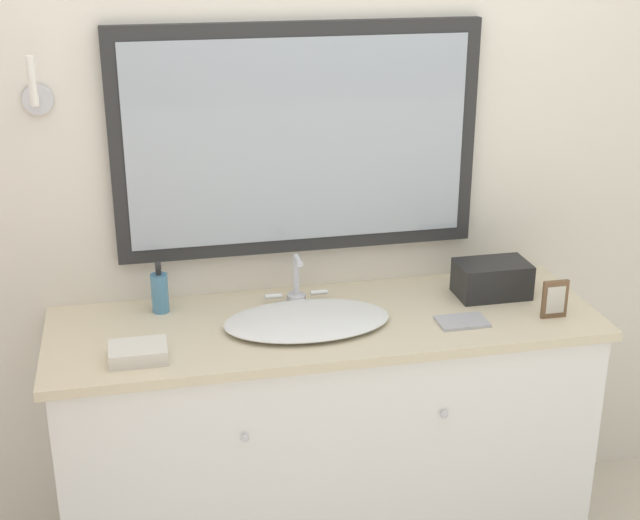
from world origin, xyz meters
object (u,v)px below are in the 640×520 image
Objects in this scene: sink_basin at (307,319)px; picture_frame at (555,299)px; appliance_box at (492,279)px; soap_bottle at (160,292)px.

sink_basin reaches higher than picture_frame.
sink_basin is 0.77m from picture_frame.
sink_basin is 0.65m from appliance_box.
appliance_box is (0.64, 0.09, 0.04)m from sink_basin.
appliance_box is 0.24m from picture_frame.
appliance_box is 1.90× the size of picture_frame.
soap_bottle is at bearing 165.59° from picture_frame.
appliance_box is at bearing 8.08° from sink_basin.
picture_frame reaches higher than appliance_box.
sink_basin is at bearing 171.51° from picture_frame.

